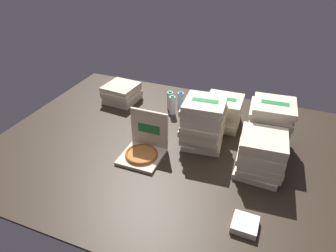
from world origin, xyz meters
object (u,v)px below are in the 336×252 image
(water_bottle_2, at_px, (192,100))
(water_bottle_3, at_px, (170,100))
(napkin_pile, at_px, (245,225))
(open_pizza_box, at_px, (144,147))
(pizza_stack_center_near, at_px, (261,155))
(pizza_stack_left_near, at_px, (223,112))
(water_bottle_0, at_px, (181,101))
(pizza_stack_left_far, at_px, (269,126))
(water_bottle_1, at_px, (189,104))
(water_bottle_4, at_px, (172,105))
(pizza_stack_left_mid, at_px, (203,123))
(pizza_stack_center_far, at_px, (122,93))

(water_bottle_2, xyz_separation_m, water_bottle_3, (-0.23, -0.09, 0.00))
(water_bottle_2, bearing_deg, napkin_pile, -60.16)
(open_pizza_box, height_order, napkin_pile, open_pizza_box)
(pizza_stack_center_near, height_order, water_bottle_3, pizza_stack_center_near)
(pizza_stack_left_near, relative_size, water_bottle_0, 1.75)
(pizza_stack_left_far, height_order, water_bottle_3, pizza_stack_left_far)
(water_bottle_0, xyz_separation_m, water_bottle_1, (0.11, -0.03, 0.00))
(pizza_stack_left_near, distance_m, water_bottle_4, 0.55)
(open_pizza_box, relative_size, pizza_stack_left_near, 0.98)
(open_pizza_box, height_order, water_bottle_3, open_pizza_box)
(pizza_stack_center_near, height_order, water_bottle_0, pizza_stack_center_near)
(open_pizza_box, xyz_separation_m, pizza_stack_left_near, (0.53, 0.73, 0.07))
(pizza_stack_left_near, height_order, water_bottle_0, pizza_stack_left_near)
(pizza_stack_left_far, xyz_separation_m, water_bottle_2, (-0.84, 0.43, -0.12))
(napkin_pile, bearing_deg, water_bottle_1, 121.88)
(pizza_stack_left_near, xyz_separation_m, napkin_pile, (0.43, -1.20, -0.13))
(pizza_stack_left_near, distance_m, water_bottle_3, 0.62)
(water_bottle_1, height_order, water_bottle_2, same)
(pizza_stack_center_near, xyz_separation_m, water_bottle_4, (-0.99, 0.63, -0.07))
(water_bottle_1, distance_m, water_bottle_4, 0.18)
(pizza_stack_left_mid, bearing_deg, water_bottle_0, 126.69)
(pizza_stack_center_near, distance_m, water_bottle_3, 1.28)
(water_bottle_2, bearing_deg, pizza_stack_center_near, -44.58)
(water_bottle_0, bearing_deg, water_bottle_3, -166.00)
(water_bottle_3, relative_size, water_bottle_4, 1.00)
(pizza_stack_left_mid, bearing_deg, water_bottle_1, 120.03)
(pizza_stack_left_mid, bearing_deg, water_bottle_4, 137.26)
(pizza_stack_center_far, bearing_deg, pizza_stack_center_near, -22.68)
(open_pizza_box, bearing_deg, pizza_stack_left_mid, 38.31)
(pizza_stack_center_far, relative_size, water_bottle_4, 1.79)
(pizza_stack_center_near, bearing_deg, napkin_pile, -91.16)
(pizza_stack_left_far, height_order, water_bottle_2, pizza_stack_left_far)
(open_pizza_box, relative_size, water_bottle_4, 1.72)
(pizza_stack_left_mid, xyz_separation_m, napkin_pile, (0.52, -0.81, -0.20))
(water_bottle_1, bearing_deg, water_bottle_0, 164.07)
(pizza_stack_left_near, relative_size, water_bottle_4, 1.75)
(pizza_stack_left_mid, relative_size, water_bottle_1, 2.09)
(pizza_stack_center_near, xyz_separation_m, water_bottle_2, (-0.82, 0.81, -0.07))
(napkin_pile, bearing_deg, pizza_stack_center_near, 88.84)
(water_bottle_4, bearing_deg, pizza_stack_left_near, -3.18)
(napkin_pile, bearing_deg, open_pizza_box, 154.00)
(pizza_stack_left_far, bearing_deg, pizza_stack_center_far, 169.51)
(pizza_stack_left_far, distance_m, pizza_stack_center_far, 1.69)
(water_bottle_4, bearing_deg, water_bottle_1, 28.84)
(pizza_stack_left_far, height_order, pizza_stack_center_near, pizza_stack_left_far)
(pizza_stack_center_near, distance_m, pizza_stack_center_far, 1.78)
(pizza_stack_left_near, distance_m, water_bottle_0, 0.52)
(open_pizza_box, relative_size, pizza_stack_left_far, 0.82)
(pizza_stack_left_far, bearing_deg, water_bottle_4, 166.16)
(pizza_stack_center_far, height_order, water_bottle_1, water_bottle_1)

